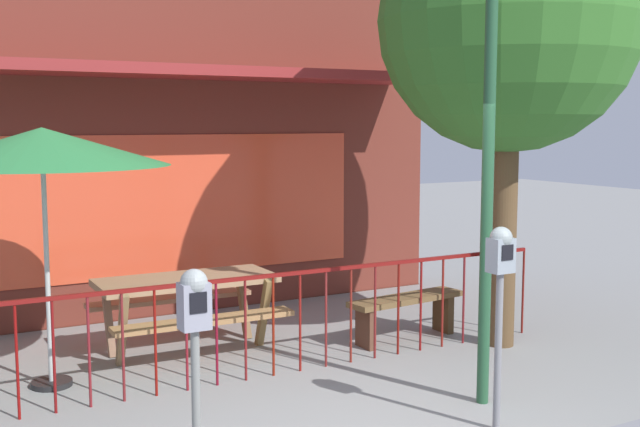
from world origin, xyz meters
The scene contains 9 objects.
pub_storefront centered at (0.00, 5.06, 2.79)m, with size 7.36×1.51×5.60m.
patio_fence_front centered at (0.00, 2.09, 0.66)m, with size 6.20×0.04×0.97m.
picnic_table_left centered at (-0.43, 3.25, 0.61)m, with size 1.82×1.39×0.79m.
patio_umbrella centered at (-1.87, 2.79, 2.13)m, with size 2.20×2.20×2.31m.
patio_bench centered at (1.80, 2.51, 0.35)m, with size 1.43×0.47×0.48m.
parking_meter_near centered at (-1.48, 0.12, 1.14)m, with size 0.18×0.17×1.47m.
parking_meter_far centered at (0.93, 0.08, 1.22)m, with size 0.18×0.17×1.58m.
street_tree centered at (2.55, 1.84, 3.34)m, with size 2.66×2.66×4.70m.
street_lamp centered at (1.23, 0.59, 2.42)m, with size 0.28×0.28×3.66m.
Camera 1 is at (-3.12, -4.40, 2.36)m, focal length 44.61 mm.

